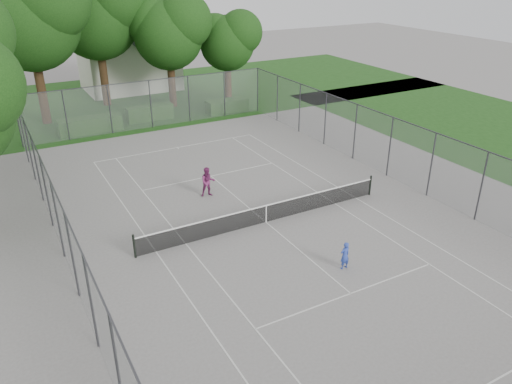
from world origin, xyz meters
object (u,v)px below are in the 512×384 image
tennis_net (266,213)px  house (127,44)px  woman_player (208,182)px  girl_player (345,255)px

tennis_net → house: 30.08m
tennis_net → woman_player: woman_player is taller
house → girl_player: (-1.29, -34.69, -3.60)m
girl_player → woman_player: 9.19m
tennis_net → woman_player: (-1.21, 4.05, 0.29)m
tennis_net → girl_player: girl_player is taller
tennis_net → girl_player: size_ratio=10.62×
girl_player → tennis_net: bearing=-83.3°
house → woman_player: 26.17m
woman_player → tennis_net: bearing=-61.5°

